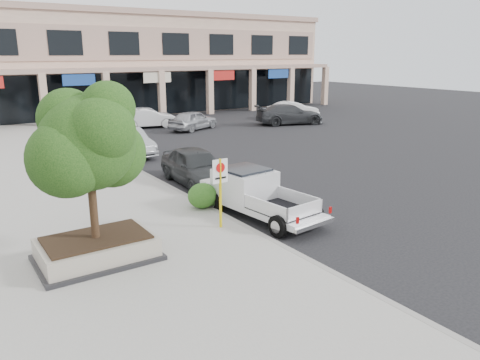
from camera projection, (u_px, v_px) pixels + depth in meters
name	position (u px, v px, depth m)	size (l,w,h in m)	color
ground	(280.00, 220.00, 16.46)	(120.00, 120.00, 0.00)	black
sidewalk	(74.00, 201.00, 18.29)	(8.00, 52.00, 0.15)	gray
curb	(166.00, 186.00, 20.42)	(0.20, 52.00, 0.15)	gray
strip_mall	(131.00, 63.00, 46.70)	(40.55, 12.43, 9.50)	tan
planter	(97.00, 249.00, 12.89)	(3.20, 2.20, 0.68)	black
planter_tree	(91.00, 142.00, 12.31)	(2.90, 2.55, 4.00)	black
no_parking_sign	(220.00, 184.00, 15.01)	(0.55, 0.09, 2.30)	yellow
hedge	(202.00, 196.00, 17.19)	(1.10, 0.99, 0.94)	#184B15
pickup_truck	(261.00, 195.00, 16.56)	(1.93, 5.22, 1.64)	silver
curb_car_a	(196.00, 166.00, 20.83)	(1.92, 4.77, 1.63)	#282B2D
curb_car_b	(128.00, 142.00, 26.76)	(1.62, 4.66, 1.53)	#999BA0
curb_car_c	(106.00, 130.00, 31.20)	(1.94, 4.77, 1.39)	silver
curb_car_d	(78.00, 119.00, 36.14)	(2.47, 5.35, 1.49)	black
lot_car_a	(193.00, 120.00, 35.61)	(1.75, 4.36, 1.49)	#9FA2A7
lot_car_b	(147.00, 118.00, 36.61)	(1.57, 4.51, 1.49)	silver
lot_car_c	(290.00, 114.00, 38.39)	(2.27, 5.57, 1.62)	#303235
lot_car_d	(101.00, 116.00, 38.03)	(2.31, 5.00, 1.39)	black
lot_car_e	(145.00, 115.00, 38.10)	(1.83, 4.54, 1.55)	#AEB1B7
lot_car_f	(293.00, 110.00, 41.90)	(1.58, 4.54, 1.50)	white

